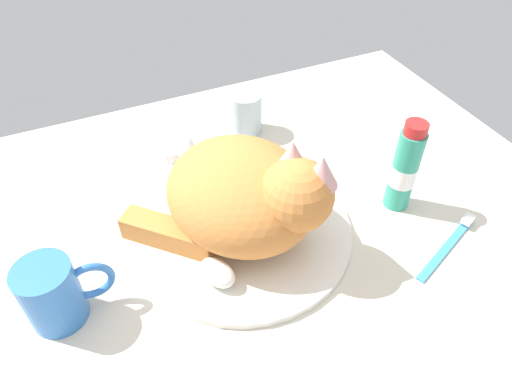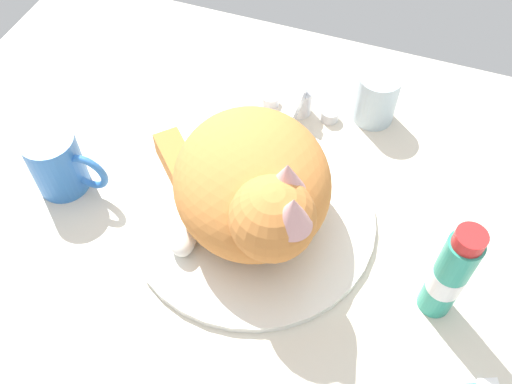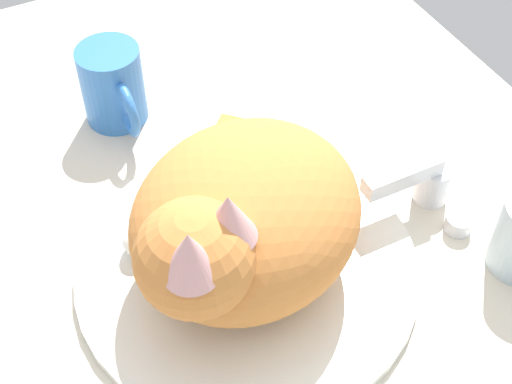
% 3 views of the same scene
% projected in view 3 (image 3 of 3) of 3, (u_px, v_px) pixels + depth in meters
% --- Properties ---
extents(ground_plane, '(1.10, 0.83, 0.03)m').
position_uv_depth(ground_plane, '(247.00, 280.00, 0.74)').
color(ground_plane, beige).
extents(sink_basin, '(0.33, 0.33, 0.01)m').
position_uv_depth(sink_basin, '(247.00, 268.00, 0.72)').
color(sink_basin, silver).
rests_on(sink_basin, ground_plane).
extents(faucet, '(0.12, 0.10, 0.06)m').
position_uv_depth(faucet, '(424.00, 183.00, 0.77)').
color(faucet, silver).
rests_on(faucet, ground_plane).
extents(cat, '(0.31, 0.29, 0.17)m').
position_uv_depth(cat, '(237.00, 222.00, 0.66)').
color(cat, '#D17F3D').
rests_on(cat, sink_basin).
extents(coffee_mug, '(0.12, 0.07, 0.09)m').
position_uv_depth(coffee_mug, '(114.00, 87.00, 0.84)').
color(coffee_mug, '#3372C6').
rests_on(coffee_mug, ground_plane).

